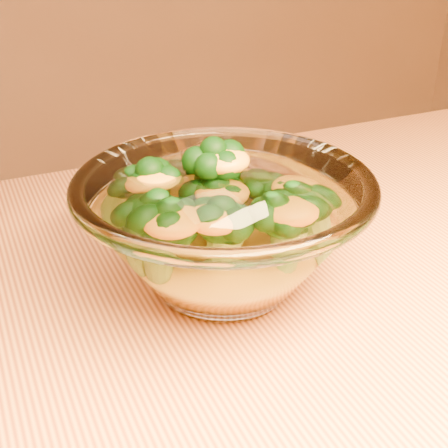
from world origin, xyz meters
The scene contains 3 objects.
glass_bowl centered at (0.02, 0.10, 0.80)m, with size 0.23×0.23×0.10m.
cheese_sauce centered at (0.02, 0.10, 0.78)m, with size 0.13×0.13×0.04m, color gold.
broccoli_heap centered at (0.01, 0.11, 0.82)m, with size 0.15×0.15×0.08m.
Camera 1 is at (-0.16, -0.30, 1.04)m, focal length 50.00 mm.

